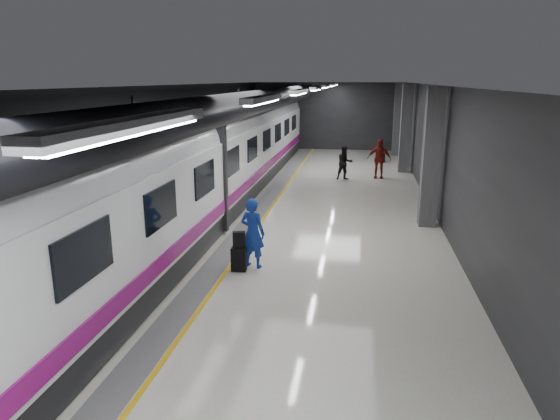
{
  "coord_description": "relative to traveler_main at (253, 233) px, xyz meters",
  "views": [
    {
      "loc": [
        2.26,
        -14.54,
        4.73
      ],
      "look_at": [
        0.28,
        -2.2,
        1.43
      ],
      "focal_mm": 32.0,
      "sensor_mm": 36.0,
      "label": 1
    }
  ],
  "objects": [
    {
      "name": "traveler_main",
      "position": [
        0.0,
        0.0,
        0.0
      ],
      "size": [
        0.76,
        0.61,
        1.82
      ],
      "primitive_type": "imported",
      "rotation": [
        0.0,
        0.0,
        2.85
      ],
      "color": "#183DB7",
      "rests_on": "ground"
    },
    {
      "name": "ground",
      "position": [
        0.36,
        2.64,
        -0.91
      ],
      "size": [
        40.0,
        40.0,
        0.0
      ],
      "primitive_type": "plane",
      "color": "silver",
      "rests_on": "ground"
    },
    {
      "name": "traveler_far_a",
      "position": [
        1.93,
        11.97,
        -0.09
      ],
      "size": [
        0.97,
        0.87,
        1.65
      ],
      "primitive_type": "imported",
      "rotation": [
        0.0,
        0.0,
        0.37
      ],
      "color": "black",
      "rests_on": "ground"
    },
    {
      "name": "platform_hall",
      "position": [
        0.07,
        3.6,
        2.63
      ],
      "size": [
        10.02,
        40.02,
        4.51
      ],
      "color": "black",
      "rests_on": "ground"
    },
    {
      "name": "suitcase_main",
      "position": [
        -0.29,
        -0.34,
        -0.61
      ],
      "size": [
        0.39,
        0.26,
        0.61
      ],
      "primitive_type": "cube",
      "rotation": [
        0.0,
        0.0,
        0.06
      ],
      "color": "black",
      "rests_on": "ground"
    },
    {
      "name": "train",
      "position": [
        -2.89,
        2.64,
        1.16
      ],
      "size": [
        3.05,
        38.0,
        4.05
      ],
      "color": "black",
      "rests_on": "ground"
    },
    {
      "name": "suitcase_far",
      "position": [
        3.87,
        17.59,
        -0.63
      ],
      "size": [
        0.44,
        0.37,
        0.56
      ],
      "primitive_type": "cube",
      "rotation": [
        0.0,
        0.0,
        -0.36
      ],
      "color": "black",
      "rests_on": "ground"
    },
    {
      "name": "traveler_far_b",
      "position": [
        3.56,
        12.69,
        0.05
      ],
      "size": [
        1.15,
        0.54,
        1.92
      ],
      "primitive_type": "imported",
      "rotation": [
        0.0,
        0.0,
        -0.06
      ],
      "color": "maroon",
      "rests_on": "ground"
    },
    {
      "name": "shoulder_bag",
      "position": [
        -0.28,
        -0.34,
        -0.09
      ],
      "size": [
        0.34,
        0.24,
        0.42
      ],
      "primitive_type": "cube",
      "rotation": [
        0.0,
        0.0,
        0.25
      ],
      "color": "black",
      "rests_on": "suitcase_main"
    }
  ]
}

